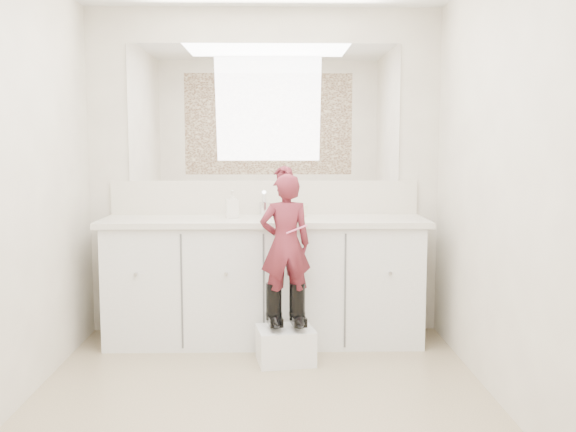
{
  "coord_description": "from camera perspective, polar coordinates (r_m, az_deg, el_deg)",
  "views": [
    {
      "loc": [
        0.08,
        -3.28,
        1.41
      ],
      "look_at": [
        0.16,
        0.92,
        0.94
      ],
      "focal_mm": 40.0,
      "sensor_mm": 36.0,
      "label": 1
    }
  ],
  "objects": [
    {
      "name": "step_stool",
      "position": [
        4.24,
        -0.22,
        -11.42
      ],
      "size": [
        0.4,
        0.35,
        0.23
      ],
      "primitive_type": "cube",
      "rotation": [
        0.0,
        0.0,
        0.16
      ],
      "color": "white",
      "rests_on": "floor"
    },
    {
      "name": "floor",
      "position": [
        3.57,
        -2.44,
        -16.83
      ],
      "size": [
        3.0,
        3.0,
        0.0
      ],
      "primitive_type": "plane",
      "color": "#7F7153",
      "rests_on": "ground"
    },
    {
      "name": "countertop",
      "position": [
        4.53,
        -2.14,
        -0.46
      ],
      "size": [
        2.28,
        0.58,
        0.04
      ],
      "primitive_type": "cube",
      "color": "beige",
      "rests_on": "vanity_cabinet"
    },
    {
      "name": "wall_left",
      "position": [
        3.57,
        -23.92,
        2.49
      ],
      "size": [
        0.0,
        3.0,
        3.0
      ],
      "primitive_type": "plane",
      "rotation": [
        1.57,
        0.0,
        1.57
      ],
      "color": "#BFB4A3",
      "rests_on": "floor"
    },
    {
      "name": "mirror",
      "position": [
        4.78,
        -2.12,
        9.15
      ],
      "size": [
        2.0,
        0.02,
        1.0
      ],
      "primitive_type": "cube",
      "color": "white",
      "rests_on": "wall_back"
    },
    {
      "name": "dot_panel",
      "position": [
        1.81,
        -3.78,
        14.07
      ],
      "size": [
        2.0,
        0.01,
        1.2
      ],
      "primitive_type": "cube",
      "color": "#472819",
      "rests_on": "wall_front"
    },
    {
      "name": "wall_right",
      "position": [
        3.51,
        19.23,
        2.63
      ],
      "size": [
        0.0,
        3.0,
        3.0
      ],
      "primitive_type": "plane",
      "rotation": [
        1.57,
        0.0,
        -1.57
      ],
      "color": "#BFB4A3",
      "rests_on": "floor"
    },
    {
      "name": "soap_bottle",
      "position": [
        4.57,
        -4.99,
        1.07
      ],
      "size": [
        0.1,
        0.1,
        0.2
      ],
      "primitive_type": "imported",
      "rotation": [
        0.0,
        0.0,
        0.18
      ],
      "color": "silver",
      "rests_on": "countertop"
    },
    {
      "name": "faucet",
      "position": [
        4.68,
        -2.11,
        0.63
      ],
      "size": [
        0.08,
        0.08,
        0.1
      ],
      "primitive_type": "cylinder",
      "color": "silver",
      "rests_on": "countertop"
    },
    {
      "name": "cup",
      "position": [
        4.61,
        1.18,
        0.49
      ],
      "size": [
        0.12,
        0.12,
        0.09
      ],
      "primitive_type": "imported",
      "rotation": [
        0.0,
        0.0,
        0.28
      ],
      "color": "#F1E1C0",
      "rests_on": "countertop"
    },
    {
      "name": "boot_left",
      "position": [
        4.16,
        -1.27,
        -7.99
      ],
      "size": [
        0.14,
        0.21,
        0.3
      ],
      "primitive_type": null,
      "rotation": [
        0.0,
        0.0,
        0.16
      ],
      "color": "black",
      "rests_on": "step_stool"
    },
    {
      "name": "toothbrush",
      "position": [
        4.03,
        0.77,
        -1.19
      ],
      "size": [
        0.14,
        0.03,
        0.06
      ],
      "primitive_type": "cylinder",
      "rotation": [
        0.0,
        1.22,
        0.16
      ],
      "color": "pink",
      "rests_on": "toddler"
    },
    {
      "name": "backsplash",
      "position": [
        4.79,
        -2.09,
        1.66
      ],
      "size": [
        2.28,
        0.03,
        0.25
      ],
      "primitive_type": "cube",
      "color": "beige",
      "rests_on": "countertop"
    },
    {
      "name": "wall_back",
      "position": [
        4.79,
        -2.1,
        3.88
      ],
      "size": [
        2.6,
        0.0,
        2.6
      ],
      "primitive_type": "plane",
      "rotation": [
        1.57,
        0.0,
        0.0
      ],
      "color": "#BFB4A3",
      "rests_on": "floor"
    },
    {
      "name": "boot_right",
      "position": [
        4.17,
        0.82,
        -7.98
      ],
      "size": [
        0.14,
        0.21,
        0.3
      ],
      "primitive_type": null,
      "rotation": [
        0.0,
        0.0,
        0.16
      ],
      "color": "black",
      "rests_on": "step_stool"
    },
    {
      "name": "vanity_cabinet",
      "position": [
        4.61,
        -2.12,
        -5.93
      ],
      "size": [
        2.2,
        0.55,
        0.85
      ],
      "primitive_type": "cube",
      "color": "silver",
      "rests_on": "floor"
    },
    {
      "name": "toddler",
      "position": [
        4.08,
        -0.23,
        -2.52
      ],
      "size": [
        0.36,
        0.26,
        0.9
      ],
      "primitive_type": "imported",
      "rotation": [
        0.0,
        0.0,
        3.3
      ],
      "color": "#972E41",
      "rests_on": "step_stool"
    },
    {
      "name": "wall_front",
      "position": [
        1.8,
        -3.69,
        -0.25
      ],
      "size": [
        2.6,
        0.0,
        2.6
      ],
      "primitive_type": "plane",
      "rotation": [
        -1.57,
        0.0,
        0.0
      ],
      "color": "#BFB4A3",
      "rests_on": "floor"
    }
  ]
}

